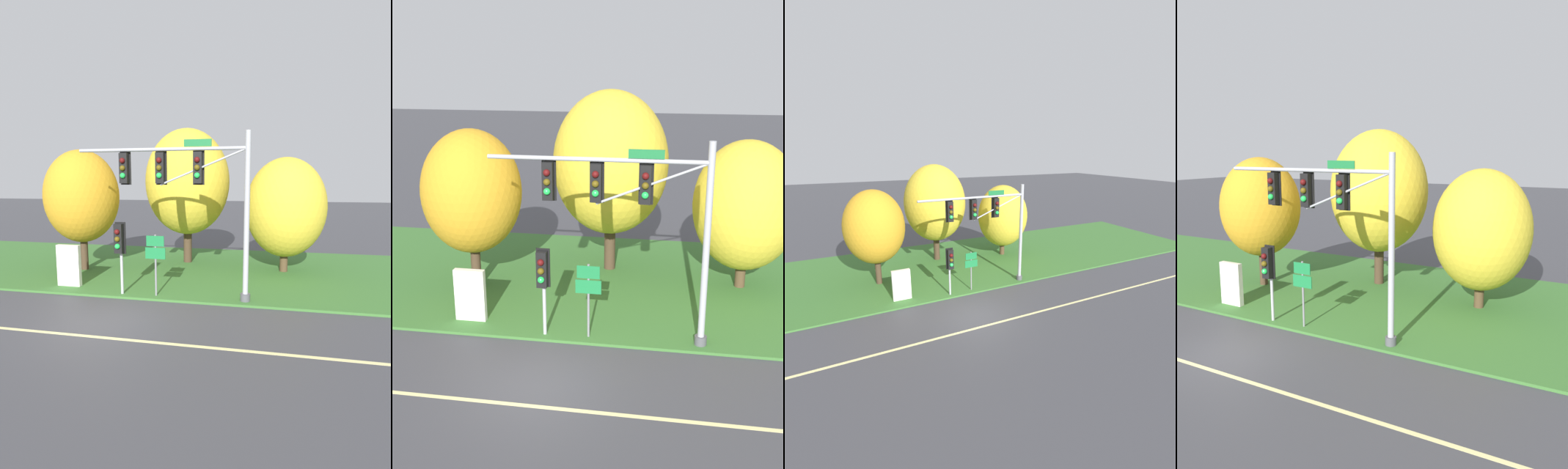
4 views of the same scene
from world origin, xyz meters
TOP-DOWN VIEW (x-y plane):
  - ground_plane at (0.00, 0.00)m, footprint 160.00×160.00m
  - lane_stripe at (0.00, -1.20)m, footprint 36.00×0.16m
  - grass_verge at (0.00, 8.25)m, footprint 48.00×11.50m
  - traffic_signal_mast at (2.51, 3.01)m, footprint 7.17×0.49m
  - pedestrian_signal_near_kerb at (-0.49, 2.72)m, footprint 0.46×0.55m
  - route_sign_post at (1.00, 2.94)m, footprint 0.86×0.08m
  - tree_nearest_road at (-4.27, 6.62)m, footprint 3.92×3.92m
  - tree_left_of_mast at (0.82, 9.59)m, footprint 4.86×4.86m
  - tree_behind_signpost at (6.35, 8.38)m, footprint 4.15×4.15m
  - info_kiosk at (-3.36, 3.54)m, footprint 1.10×0.24m

SIDE VIEW (x-z plane):
  - ground_plane at x=0.00m, z-range 0.00..0.00m
  - lane_stripe at x=0.00m, z-range 0.00..0.01m
  - grass_verge at x=0.00m, z-range 0.00..0.10m
  - info_kiosk at x=-3.36m, z-range 0.09..1.99m
  - route_sign_post at x=1.00m, z-range 0.53..3.12m
  - pedestrian_signal_near_kerb at x=-0.49m, z-range 0.79..3.88m
  - tree_behind_signpost at x=6.35m, z-range 0.50..6.51m
  - tree_nearest_road at x=-4.27m, z-range 0.84..7.26m
  - traffic_signal_mast at x=2.51m, z-range 1.33..8.01m
  - tree_left_of_mast at x=0.82m, z-range 0.93..8.69m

